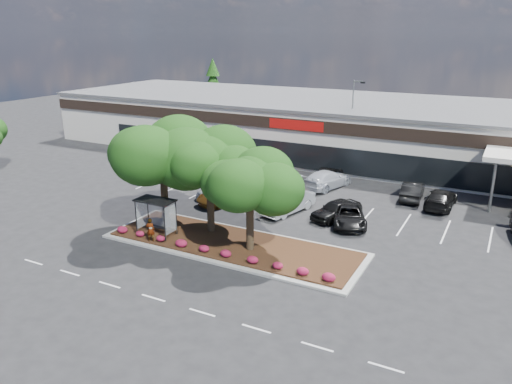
% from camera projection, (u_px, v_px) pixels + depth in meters
% --- Properties ---
extents(ground, '(160.00, 160.00, 0.00)m').
position_uv_depth(ground, '(228.00, 277.00, 29.75)').
color(ground, black).
rests_on(ground, ground).
extents(retail_store, '(80.40, 25.20, 6.25)m').
position_uv_depth(retail_store, '(379.00, 130.00, 57.30)').
color(retail_store, beige).
rests_on(retail_store, ground).
extents(landscape_island, '(18.00, 6.00, 0.26)m').
position_uv_depth(landscape_island, '(233.00, 245.00, 33.96)').
color(landscape_island, '#9D9D98').
rests_on(landscape_island, ground).
extents(lane_markings, '(33.12, 20.06, 0.01)m').
position_uv_depth(lane_markings, '(295.00, 221.00, 38.59)').
color(lane_markings, silver).
rests_on(lane_markings, ground).
extents(shrub_row, '(17.00, 0.80, 0.50)m').
position_uv_depth(shrub_row, '(216.00, 251.00, 32.07)').
color(shrub_row, '#9D1B43').
rests_on(shrub_row, landscape_island).
extents(bus_shelter, '(2.75, 1.55, 2.59)m').
position_uv_depth(bus_shelter, '(157.00, 206.00, 34.83)').
color(bus_shelter, black).
rests_on(bus_shelter, landscape_island).
extents(island_tree_west, '(7.20, 7.20, 7.89)m').
position_uv_depth(island_tree_west, '(163.00, 174.00, 35.77)').
color(island_tree_west, black).
rests_on(island_tree_west, landscape_island).
extents(island_tree_mid, '(6.60, 6.60, 7.32)m').
position_uv_depth(island_tree_mid, '(210.00, 182.00, 34.90)').
color(island_tree_mid, black).
rests_on(island_tree_mid, landscape_island).
extents(island_tree_east, '(5.80, 5.80, 6.50)m').
position_uv_depth(island_tree_east, '(250.00, 202.00, 32.00)').
color(island_tree_east, black).
rests_on(island_tree_east, landscape_island).
extents(conifer_north_west, '(4.40, 4.40, 10.00)m').
position_uv_depth(conifer_north_west, '(213.00, 89.00, 80.19)').
color(conifer_north_west, black).
rests_on(conifer_north_west, ground).
extents(person_waiting, '(0.69, 0.56, 1.63)m').
position_uv_depth(person_waiting, '(150.00, 230.00, 34.00)').
color(person_waiting, '#594C47').
rests_on(person_waiting, landscape_island).
extents(light_pole, '(1.43, 0.50, 9.19)m').
position_uv_depth(light_pole, '(352.00, 129.00, 52.66)').
color(light_pole, '#9D9D98').
rests_on(light_pole, ground).
extents(car_0, '(3.18, 6.03, 1.62)m').
position_uv_depth(car_0, '(158.00, 170.00, 49.57)').
color(car_0, '#0D0D5E').
rests_on(car_0, ground).
extents(car_1, '(3.57, 5.50, 1.48)m').
position_uv_depth(car_1, '(222.00, 188.00, 44.11)').
color(car_1, silver).
rests_on(car_1, ground).
extents(car_2, '(4.18, 5.59, 1.41)m').
position_uv_depth(car_2, '(225.00, 195.00, 42.32)').
color(car_2, brown).
rests_on(car_2, ground).
extents(car_3, '(3.06, 5.51, 1.72)m').
position_uv_depth(car_3, '(288.00, 202.00, 40.11)').
color(car_3, '#9FA4A9').
rests_on(car_3, ground).
extents(car_4, '(3.47, 4.80, 1.52)m').
position_uv_depth(car_4, '(336.00, 210.00, 38.72)').
color(car_4, black).
rests_on(car_4, ground).
extents(car_5, '(4.13, 5.65, 1.43)m').
position_uv_depth(car_5, '(349.00, 215.00, 37.65)').
color(car_5, black).
rests_on(car_5, ground).
extents(car_9, '(2.44, 4.78, 1.50)m').
position_uv_depth(car_9, '(235.00, 169.00, 49.97)').
color(car_9, maroon).
rests_on(car_9, ground).
extents(car_10, '(4.62, 6.71, 1.70)m').
position_uv_depth(car_10, '(273.00, 176.00, 47.25)').
color(car_10, maroon).
rests_on(car_10, ground).
extents(car_11, '(2.74, 5.26, 1.42)m').
position_uv_depth(car_11, '(327.00, 174.00, 48.35)').
color(car_11, black).
rests_on(car_11, ground).
extents(car_12, '(3.78, 6.11, 1.65)m').
position_uv_depth(car_12, '(327.00, 179.00, 46.39)').
color(car_12, silver).
rests_on(car_12, ground).
extents(car_13, '(2.03, 4.86, 1.56)m').
position_uv_depth(car_13, '(412.00, 191.00, 43.25)').
color(car_13, black).
rests_on(car_13, ground).
extents(car_14, '(2.24, 5.25, 1.51)m').
position_uv_depth(car_14, '(441.00, 198.00, 41.32)').
color(car_14, black).
rests_on(car_14, ground).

